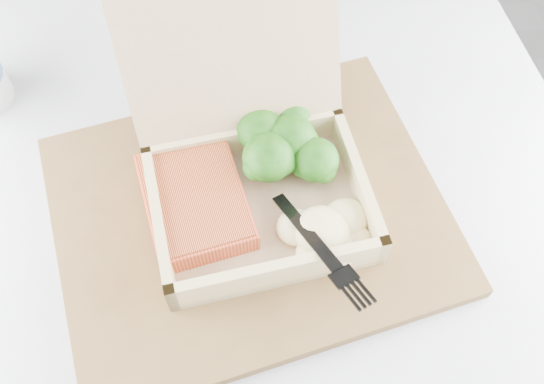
{
  "coord_description": "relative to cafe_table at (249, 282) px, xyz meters",
  "views": [
    {
      "loc": [
        -0.47,
        -0.21,
        1.29
      ],
      "look_at": [
        -0.44,
        0.08,
        0.77
      ],
      "focal_mm": 40.0,
      "sensor_mm": 36.0,
      "label": 1
    }
  ],
  "objects": [
    {
      "name": "receipt",
      "position": [
        0.02,
        0.2,
        0.19
      ],
      "size": [
        0.11,
        0.16,
        0.0
      ],
      "primitive_type": "cube",
      "rotation": [
        0.0,
        0.0,
        0.28
      ],
      "color": "white",
      "rests_on": "cafe_table"
    },
    {
      "name": "cafe_table",
      "position": [
        0.0,
        0.0,
        0.0
      ],
      "size": [
        0.86,
        0.86,
        0.72
      ],
      "rotation": [
        0.0,
        0.0,
        0.12
      ],
      "color": "black",
      "rests_on": "floor"
    },
    {
      "name": "takeout_container",
      "position": [
        0.01,
        0.03,
        0.25
      ],
      "size": [
        0.24,
        0.26,
        0.19
      ],
      "rotation": [
        0.0,
        0.0,
        0.14
      ],
      "color": "#9F875F",
      "rests_on": "serving_tray"
    },
    {
      "name": "salmon_fillet",
      "position": [
        -0.05,
        -0.0,
        0.23
      ],
      "size": [
        0.12,
        0.14,
        0.03
      ],
      "primitive_type": "cube",
      "rotation": [
        0.0,
        0.0,
        0.21
      ],
      "color": "#E14B2C",
      "rests_on": "takeout_container"
    },
    {
      "name": "broccoli_pile",
      "position": [
        0.06,
        0.05,
        0.23
      ],
      "size": [
        0.12,
        0.12,
        0.04
      ],
      "primitive_type": null,
      "color": "#2B7219",
      "rests_on": "takeout_container"
    },
    {
      "name": "serving_tray",
      "position": [
        0.01,
        -0.0,
        0.19
      ],
      "size": [
        0.45,
        0.39,
        0.02
      ],
      "primitive_type": "cube",
      "rotation": [
        0.0,
        0.0,
        0.22
      ],
      "color": "brown",
      "rests_on": "cafe_table"
    },
    {
      "name": "plastic_fork",
      "position": [
        0.05,
        -0.03,
        0.24
      ],
      "size": [
        0.08,
        0.15,
        0.03
      ],
      "rotation": [
        0.0,
        0.0,
        3.57
      ],
      "color": "black",
      "rests_on": "mashed_potatoes"
    },
    {
      "name": "mashed_potatoes",
      "position": [
        0.07,
        -0.05,
        0.23
      ],
      "size": [
        0.09,
        0.08,
        0.03
      ],
      "primitive_type": "ellipsoid",
      "color": "beige",
      "rests_on": "takeout_container"
    }
  ]
}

